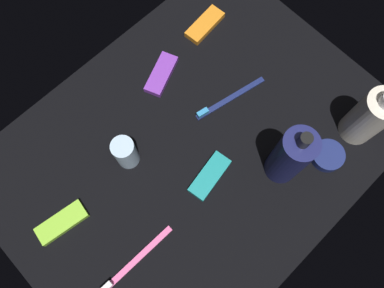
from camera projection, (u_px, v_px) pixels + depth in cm
name	position (u px, v px, depth cm)	size (l,w,h in cm)	color
ground_plane	(192.00, 149.00, 83.03)	(84.00, 64.00, 1.20)	black
lotion_bottle	(290.00, 157.00, 72.62)	(6.73, 6.73, 20.31)	navy
bodywash_bottle	(369.00, 117.00, 76.56)	(7.12, 7.12, 16.79)	silver
deodorant_stick	(126.00, 153.00, 77.57)	(4.69, 4.69, 8.82)	silver
toothbrush_pink	(132.00, 264.00, 74.70)	(18.02, 1.45, 2.10)	#E55999
toothbrush_navy	(226.00, 100.00, 85.22)	(17.88, 4.76, 2.10)	navy
snack_bar_orange	(205.00, 25.00, 90.97)	(10.40, 4.00, 1.50)	orange
snack_bar_teal	(210.00, 176.00, 79.84)	(10.40, 4.00, 1.50)	teal
snack_bar_lime	(62.00, 222.00, 76.95)	(10.40, 4.00, 1.50)	#8CD133
snack_bar_purple	(161.00, 74.00, 87.01)	(10.40, 4.00, 1.50)	purple
cream_tin_left	(327.00, 156.00, 80.86)	(6.92, 6.92, 2.12)	navy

